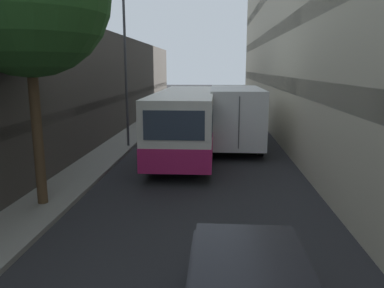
# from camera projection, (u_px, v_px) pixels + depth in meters

# --- Properties ---
(ground_plane) EXTENTS (150.00, 150.00, 0.00)m
(ground_plane) POSITION_uv_depth(u_px,v_px,m) (196.00, 175.00, 13.86)
(ground_plane) COLOR #232326
(sidewalk_left) EXTENTS (1.66, 60.00, 0.13)m
(sidewalk_left) POSITION_uv_depth(u_px,v_px,m) (85.00, 172.00, 14.11)
(sidewalk_left) COLOR gray
(sidewalk_left) RESTS_ON ground_plane
(building_left_shopfront) EXTENTS (2.40, 60.00, 5.85)m
(building_left_shopfront) POSITION_uv_depth(u_px,v_px,m) (30.00, 103.00, 13.72)
(building_left_shopfront) COLOR #423D38
(building_left_shopfront) RESTS_ON ground_plane
(bus) EXTENTS (2.49, 9.84, 2.87)m
(bus) POSITION_uv_depth(u_px,v_px,m) (186.00, 121.00, 17.03)
(bus) COLOR silver
(bus) RESTS_ON ground_plane
(box_truck) EXTENTS (2.39, 7.81, 2.96)m
(box_truck) POSITION_uv_depth(u_px,v_px,m) (235.00, 114.00, 19.07)
(box_truck) COLOR silver
(box_truck) RESTS_ON ground_plane
(panel_van) EXTENTS (1.80, 4.37, 2.07)m
(panel_van) POSITION_uv_depth(u_px,v_px,m) (188.00, 105.00, 28.17)
(panel_van) COLOR silver
(panel_van) RESTS_ON ground_plane
(street_lamp) EXTENTS (0.36, 0.80, 7.77)m
(street_lamp) POSITION_uv_depth(u_px,v_px,m) (125.00, 35.00, 17.51)
(street_lamp) COLOR #38383D
(street_lamp) RESTS_ON sidewalk_left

